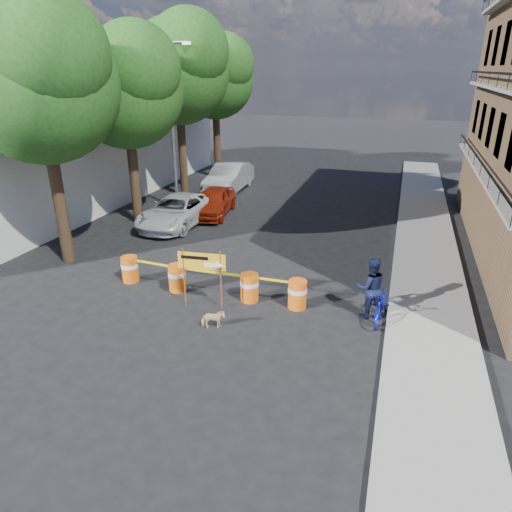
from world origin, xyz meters
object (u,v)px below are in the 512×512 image
Objects in this scene: suv_white at (177,211)px; sedan_silver at (229,177)px; dog at (213,319)px; pedestrian at (371,288)px; bicycle at (383,290)px; barrel_mid_right at (250,287)px; barrel_far_right at (297,294)px; detour_sign at (208,266)px; barrel_far_left at (130,269)px; sedan_red at (214,201)px; barrel_mid_left at (177,277)px.

sedan_silver is at bearing 91.96° from suv_white.
dog is 0.14× the size of sedan_silver.
bicycle is at bearing 148.66° from pedestrian.
barrel_mid_right and barrel_far_right have the same top height.
bicycle is at bearing -30.16° from suv_white.
detour_sign reaches higher than barrel_mid_right.
sedan_silver is (0.00, 6.70, 0.13)m from suv_white.
barrel_far_left is at bearing 40.24° from dog.
suv_white reaches higher than barrel_far_left.
barrel_mid_right is at bearing -179.37° from barrel_far_right.
barrel_mid_right is at bearing -68.18° from sedan_silver.
sedan_red is at bearing -0.20° from dog.
bicycle is at bearing 1.13° from barrel_mid_left.
dog is (-0.44, -1.90, -0.19)m from barrel_mid_right.
barrel_far_right is 0.18× the size of sedan_silver.
dog is at bearing -42.11° from barrel_mid_left.
detour_sign is 0.99× the size of bicycle.
detour_sign is 0.47× the size of sedan_red.
barrel_far_left is 0.18× the size of sedan_silver.
bicycle is (0.35, -0.07, 0.03)m from pedestrian.
suv_white reaches higher than dog.
barrel_far_right is 2.52m from bicycle.
barrel_far_left reaches higher than dog.
bicycle reaches higher than barrel_far_right.
sedan_silver reaches higher than sedan_red.
dog is at bearing -68.28° from detour_sign.
pedestrian is at bearing -30.80° from suv_white.
sedan_red is at bearing 104.58° from barrel_mid_left.
barrel_far_right is at bearing -38.54° from suv_white.
suv_white is (-1.26, 6.02, 0.21)m from barrel_far_left.
barrel_mid_left is 0.22× the size of sedan_red.
barrel_far_right is 0.48× the size of detour_sign.
sedan_silver reaches higher than barrel_far_left.
barrel_mid_left is 4.02m from barrel_far_right.
detour_sign is at bearing -7.78° from pedestrian.
barrel_far_right is 0.22× the size of sedan_red.
barrel_mid_right is at bearing -35.97° from dog.
bicycle reaches higher than detour_sign.
barrel_far_right is at bearing -62.67° from sedan_silver.
detour_sign is at bearing -166.37° from bicycle.
sedan_red is at bearing 127.17° from barrel_far_right.
barrel_mid_left is 6.16m from pedestrian.
barrel_far_left is 0.49× the size of pedestrian.
suv_white reaches higher than barrel_mid_right.
bicycle is 11.34m from suv_white.
suv_white is (-5.60, 6.11, 0.21)m from barrel_mid_right.
barrel_far_left is at bearing 179.31° from barrel_far_right.
sedan_silver reaches higher than barrel_mid_right.
sedan_silver is (-0.99, 4.70, 0.13)m from sedan_red.
barrel_mid_left is 2.76m from dog.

